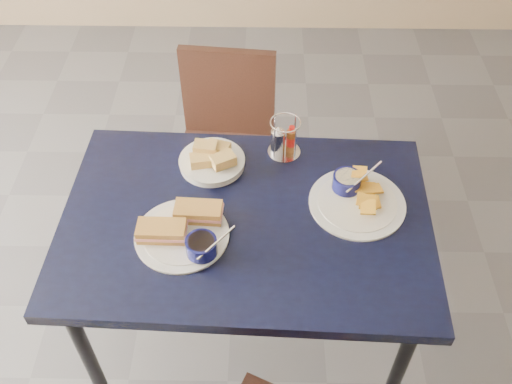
{
  "coord_description": "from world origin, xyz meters",
  "views": [
    {
      "loc": [
        0.12,
        -0.94,
        2.06
      ],
      "look_at": [
        0.1,
        0.22,
        0.82
      ],
      "focal_mm": 40.0,
      "sensor_mm": 36.0,
      "label": 1
    }
  ],
  "objects_px": {
    "chair_far": "(225,134)",
    "condiment_caddy": "(283,140)",
    "bread_basket": "(212,160)",
    "dining_table": "(246,232)",
    "plantain_plate": "(355,195)",
    "sandwich_plate": "(185,231)"
  },
  "relations": [
    {
      "from": "sandwich_plate",
      "to": "bread_basket",
      "type": "bearing_deg",
      "value": 78.91
    },
    {
      "from": "dining_table",
      "to": "condiment_caddy",
      "type": "bearing_deg",
      "value": 68.33
    },
    {
      "from": "dining_table",
      "to": "chair_far",
      "type": "distance_m",
      "value": 0.74
    },
    {
      "from": "chair_far",
      "to": "plantain_plate",
      "type": "distance_m",
      "value": 0.82
    },
    {
      "from": "chair_far",
      "to": "sandwich_plate",
      "type": "height_order",
      "value": "sandwich_plate"
    },
    {
      "from": "plantain_plate",
      "to": "condiment_caddy",
      "type": "height_order",
      "value": "condiment_caddy"
    },
    {
      "from": "plantain_plate",
      "to": "bread_basket",
      "type": "height_order",
      "value": "plantain_plate"
    },
    {
      "from": "chair_far",
      "to": "plantain_plate",
      "type": "xyz_separation_m",
      "value": [
        0.45,
        -0.62,
        0.3
      ]
    },
    {
      "from": "plantain_plate",
      "to": "condiment_caddy",
      "type": "bearing_deg",
      "value": 136.29
    },
    {
      "from": "dining_table",
      "to": "plantain_plate",
      "type": "relative_size",
      "value": 3.85
    },
    {
      "from": "chair_far",
      "to": "bread_basket",
      "type": "relative_size",
      "value": 3.86
    },
    {
      "from": "chair_far",
      "to": "condiment_caddy",
      "type": "relative_size",
      "value": 6.03
    },
    {
      "from": "dining_table",
      "to": "condiment_caddy",
      "type": "xyz_separation_m",
      "value": [
        0.12,
        0.29,
        0.13
      ]
    },
    {
      "from": "condiment_caddy",
      "to": "bread_basket",
      "type": "bearing_deg",
      "value": -164.38
    },
    {
      "from": "dining_table",
      "to": "sandwich_plate",
      "type": "bearing_deg",
      "value": -157.06
    },
    {
      "from": "sandwich_plate",
      "to": "condiment_caddy",
      "type": "relative_size",
      "value": 2.23
    },
    {
      "from": "sandwich_plate",
      "to": "condiment_caddy",
      "type": "bearing_deg",
      "value": 51.43
    },
    {
      "from": "chair_far",
      "to": "condiment_caddy",
      "type": "bearing_deg",
      "value": -60.79
    },
    {
      "from": "chair_far",
      "to": "bread_basket",
      "type": "height_order",
      "value": "bread_basket"
    },
    {
      "from": "chair_far",
      "to": "plantain_plate",
      "type": "relative_size",
      "value": 2.75
    },
    {
      "from": "dining_table",
      "to": "condiment_caddy",
      "type": "height_order",
      "value": "condiment_caddy"
    },
    {
      "from": "dining_table",
      "to": "sandwich_plate",
      "type": "height_order",
      "value": "sandwich_plate"
    }
  ]
}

